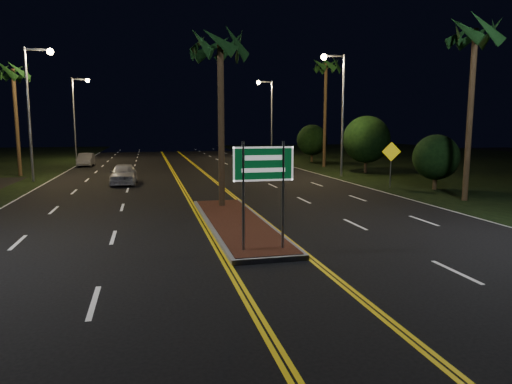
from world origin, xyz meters
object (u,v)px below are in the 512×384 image
object	(u,v)px
median_island	(236,223)
car_far	(86,159)
highway_sign	(263,174)
palm_median	(220,46)
streetlight_right_far	(269,110)
palm_right_far	(326,67)
car_near	(124,172)
warning_sign	(391,158)
streetlight_right_mid	(338,101)
palm_left_far	(13,72)
streetlight_left_far	(77,109)
shrub_mid	(366,139)
palm_right_near	(475,34)
shrub_far	(312,140)
streetlight_left_mid	(34,98)
shrub_near	(436,157)

from	to	relation	value
median_island	car_far	size ratio (longest dim) A/B	2.40
highway_sign	car_far	xyz separation A→B (m)	(-9.04, 33.47, -1.69)
highway_sign	palm_median	distance (m)	9.11
streetlight_right_far	palm_right_far	distance (m)	12.69
car_near	warning_sign	size ratio (longest dim) A/B	1.70
streetlight_right_mid	palm_left_far	bearing A→B (deg)	165.63
streetlight_left_far	car_far	distance (m)	9.31
car_far	warning_sign	size ratio (longest dim) A/B	1.51
streetlight_right_mid	shrub_mid	bearing A→B (deg)	30.56
highway_sign	warning_sign	world-z (taller)	highway_sign
palm_right_far	highway_sign	bearing A→B (deg)	-115.20
palm_right_near	shrub_far	size ratio (longest dim) A/B	2.35
streetlight_left_mid	streetlight_right_far	bearing A→B (deg)	40.30
palm_right_far	shrub_far	xyz separation A→B (m)	(1.00, 6.00, -6.81)
palm_median	shrub_mid	world-z (taller)	palm_median
streetlight_left_far	car_far	bearing A→B (deg)	-78.46
streetlight_right_far	palm_right_near	bearing A→B (deg)	-86.63
highway_sign	shrub_mid	size ratio (longest dim) A/B	0.69
car_near	warning_sign	bearing A→B (deg)	-18.04
streetlight_left_far	palm_right_far	xyz separation A→B (m)	(23.41, -14.00, 3.49)
palm_median	warning_sign	world-z (taller)	palm_median
streetlight_left_mid	palm_right_far	xyz separation A→B (m)	(23.41, 6.00, 3.49)
palm_median	streetlight_left_mid	bearing A→B (deg)	128.17
streetlight_left_mid	shrub_mid	world-z (taller)	streetlight_left_mid
highway_sign	warning_sign	distance (m)	16.98
streetlight_left_mid	shrub_far	size ratio (longest dim) A/B	2.27
palm_right_near	warning_sign	size ratio (longest dim) A/B	3.29
palm_median	palm_left_far	world-z (taller)	palm_left_far
car_near	car_far	distance (m)	15.73
palm_left_far	shrub_far	distance (m)	28.30
median_island	highway_sign	xyz separation A→B (m)	(0.00, -4.20, 2.32)
median_island	shrub_mid	xyz separation A→B (m)	(14.00, 17.00, 2.64)
palm_left_far	palm_right_near	xyz separation A→B (m)	(25.30, -18.00, 0.47)
palm_right_near	palm_right_far	distance (m)	20.02
palm_left_far	shrub_mid	size ratio (longest dim) A/B	1.90
palm_median	car_far	distance (m)	28.09
streetlight_right_mid	palm_left_far	distance (m)	24.26
streetlight_left_mid	palm_right_far	size ratio (longest dim) A/B	0.87
median_island	palm_right_near	bearing A→B (deg)	13.50
highway_sign	palm_right_far	size ratio (longest dim) A/B	0.31
palm_median	palm_right_near	world-z (taller)	palm_right_near
palm_right_near	car_far	distance (m)	34.79
highway_sign	palm_median	world-z (taller)	palm_median
palm_left_far	car_near	xyz separation A→B (m)	(7.96, -6.89, -6.94)
highway_sign	streetlight_left_mid	distance (m)	23.93
highway_sign	shrub_mid	world-z (taller)	shrub_mid
warning_sign	streetlight_right_mid	bearing A→B (deg)	105.32
car_far	shrub_near	bearing A→B (deg)	-44.23
shrub_mid	streetlight_right_far	bearing A→B (deg)	100.66
streetlight_left_far	shrub_near	bearing A→B (deg)	-51.21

